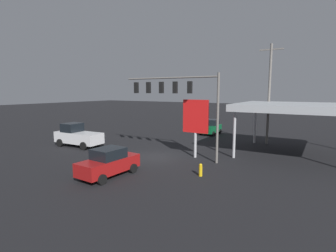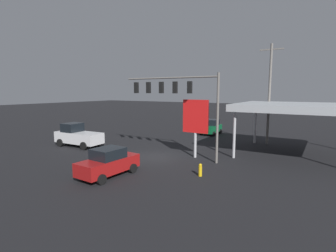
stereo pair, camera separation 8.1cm
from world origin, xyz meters
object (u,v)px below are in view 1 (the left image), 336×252
Objects in this scene: pickup_parked at (78,136)px; sedan_waiting at (109,162)px; utility_pole at (269,92)px; price_sign at (196,118)px; fire_hydrant at (201,170)px; hatchback_crossing at (211,127)px; traffic_signal_assembly at (176,93)px.

sedan_waiting is (-9.62, 5.47, -0.16)m from pickup_parked.
pickup_parked is 11.07m from sedan_waiting.
utility_pole is 10.46m from price_sign.
fire_hydrant is (-15.00, 2.28, -0.67)m from pickup_parked.
utility_pole is at bearing 69.37° from hatchback_crossing.
hatchback_crossing reaches higher than fire_hydrant.
price_sign is at bearing -154.53° from traffic_signal_assembly.
price_sign reaches higher than fire_hydrant.
traffic_signal_assembly is 1.70× the size of pickup_parked.
sedan_waiting reaches higher than fire_hydrant.
traffic_signal_assembly is 10.23× the size of fire_hydrant.
sedan_waiting is (2.88, 7.63, -2.49)m from price_sign.
fire_hydrant is at bearing 137.34° from traffic_signal_assembly.
traffic_signal_assembly reaches higher than sedan_waiting.
price_sign reaches higher than sedan_waiting.
utility_pole reaches higher than price_sign.
hatchback_crossing is at bearing -174.96° from sedan_waiting.
pickup_parked is 15.19m from fire_hydrant.
utility_pole reaches higher than traffic_signal_assembly.
hatchback_crossing is (-9.03, -14.44, -0.16)m from pickup_parked.
sedan_waiting is at bearing 69.30° from price_sign.
price_sign reaches higher than hatchback_crossing.
fire_hydrant is at bearing 82.85° from utility_pole.
utility_pole is (-5.76, -10.05, 0.06)m from traffic_signal_assembly.
price_sign is 1.12× the size of sedan_waiting.
hatchback_crossing is (7.70, -2.95, -4.67)m from utility_pole.
fire_hydrant is (-5.38, -3.18, -0.51)m from sedan_waiting.
traffic_signal_assembly reaches higher than price_sign.
traffic_signal_assembly reaches higher than hatchback_crossing.
fire_hydrant is (-4.03, 3.71, -5.12)m from traffic_signal_assembly.
traffic_signal_assembly reaches higher than fire_hydrant.
pickup_parked is (16.73, 11.48, -4.51)m from utility_pole.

